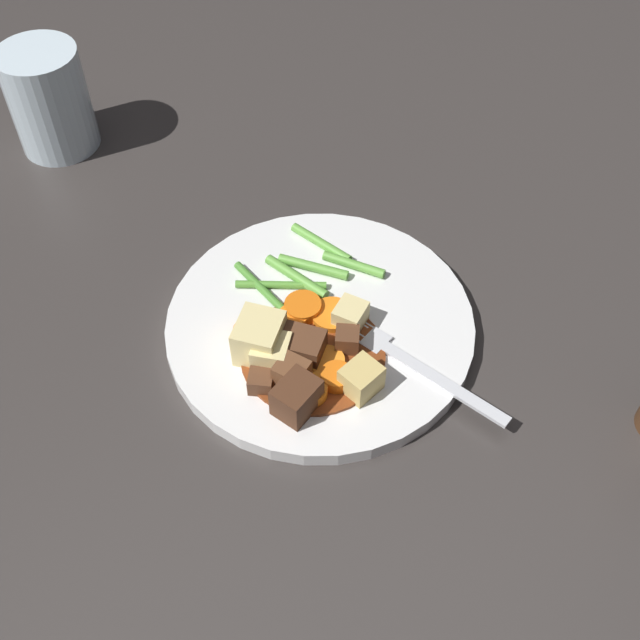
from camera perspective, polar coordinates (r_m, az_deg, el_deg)
name	(u,v)px	position (r m, az deg, el deg)	size (l,w,h in m)	color
ground_plane	(320,330)	(0.67, 0.00, -0.75)	(3.00, 3.00, 0.00)	#383330
dinner_plate	(320,325)	(0.66, 0.00, -0.38)	(0.26, 0.26, 0.01)	white
stew_sauce	(313,354)	(0.63, -0.51, -2.48)	(0.12, 0.12, 0.00)	brown
carrot_slice_0	(329,362)	(0.63, 0.66, -3.07)	(0.03, 0.03, 0.01)	orange
carrot_slice_1	(333,320)	(0.65, 0.93, -0.01)	(0.04, 0.04, 0.01)	orange
carrot_slice_2	(337,378)	(0.61, 1.21, -4.21)	(0.03, 0.03, 0.01)	orange
carrot_slice_3	(303,309)	(0.66, -1.24, 0.83)	(0.03, 0.03, 0.01)	orange
carrot_slice_4	(294,321)	(0.65, -1.91, -0.04)	(0.02, 0.02, 0.01)	orange
carrot_slice_5	(309,391)	(0.61, -0.76, -5.14)	(0.03, 0.03, 0.01)	orange
carrot_slice_6	(250,334)	(0.64, -5.07, -1.04)	(0.03, 0.03, 0.01)	orange
potato_chunk_0	(259,338)	(0.63, -4.39, -1.32)	(0.04, 0.03, 0.04)	#EAD68C
potato_chunk_1	(361,379)	(0.61, 2.98, -4.30)	(0.03, 0.02, 0.03)	#DBBC6B
potato_chunk_2	(271,354)	(0.62, -3.53, -2.46)	(0.03, 0.03, 0.03)	#EAD68C
potato_chunk_3	(350,316)	(0.65, 2.20, 0.27)	(0.02, 0.03, 0.02)	#EAD68C
meat_chunk_0	(261,382)	(0.61, -4.28, -4.45)	(0.02, 0.02, 0.02)	#56331E
meat_chunk_1	(302,347)	(0.62, -1.31, -1.99)	(0.03, 0.03, 0.03)	#56331E
meat_chunk_2	(347,341)	(0.63, 1.98, -1.50)	(0.02, 0.02, 0.02)	#56331E
meat_chunk_3	(292,376)	(0.61, -2.05, -4.04)	(0.02, 0.02, 0.03)	brown
meat_chunk_4	(297,397)	(0.60, -1.70, -5.61)	(0.03, 0.03, 0.03)	#4C2B19
green_bean_0	(297,277)	(0.68, -1.70, 3.12)	(0.01, 0.01, 0.07)	#66AD42
green_bean_1	(263,290)	(0.68, -4.15, 2.20)	(0.01, 0.01, 0.08)	#4C8E33
green_bean_2	(321,243)	(0.71, 0.09, 5.57)	(0.01, 0.01, 0.07)	#66AD42
green_bean_3	(281,285)	(0.68, -2.84, 2.55)	(0.01, 0.01, 0.08)	#599E38
green_bean_4	(302,316)	(0.66, -1.33, 0.27)	(0.01, 0.01, 0.05)	#66AD42
green_bean_5	(354,265)	(0.69, 2.45, 4.02)	(0.01, 0.01, 0.06)	#66AD42
green_bean_6	(319,267)	(0.69, -0.11, 3.88)	(0.01, 0.01, 0.06)	#66AD42
fork	(406,360)	(0.63, 6.24, -2.89)	(0.13, 0.14, 0.00)	silver
water_glass	(49,100)	(0.86, -18.96, 14.79)	(0.08, 0.08, 0.11)	silver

